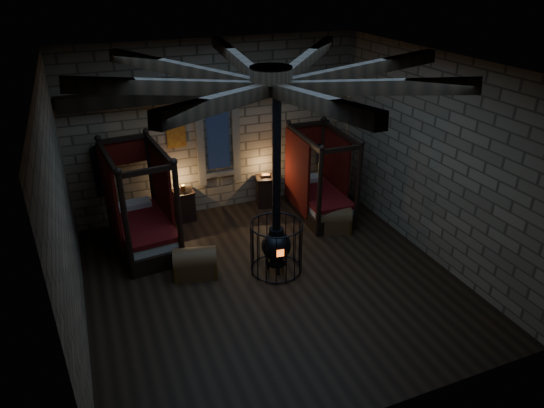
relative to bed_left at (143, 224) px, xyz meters
name	(u,v)px	position (x,y,z in m)	size (l,w,h in m)	color
room	(269,92)	(2.13, -2.15, 3.18)	(7.02, 7.02, 4.29)	black
bed_left	(143,224)	(0.00, 0.00, 0.00)	(1.35, 2.28, 2.28)	black
bed_right	(319,194)	(4.29, -0.02, -0.04)	(1.15, 2.07, 2.12)	black
trunk_left	(195,263)	(0.78, -1.51, -0.29)	(0.95, 0.72, 0.62)	brown
trunk_right	(332,220)	(4.21, -0.92, -0.29)	(0.95, 0.77, 0.61)	brown
nightstand_left	(185,205)	(1.12, 0.90, -0.17)	(0.50, 0.48, 0.94)	black
nightstand_right	(266,191)	(3.23, 0.89, -0.15)	(0.60, 0.58, 0.87)	black
stove	(276,243)	(2.35, -1.97, 0.08)	(1.06, 1.06, 4.05)	black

